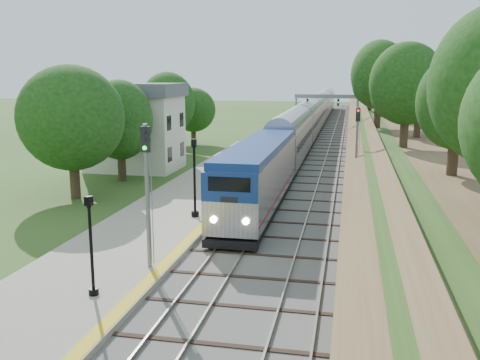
% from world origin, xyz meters
% --- Properties ---
extents(ground, '(320.00, 320.00, 0.00)m').
position_xyz_m(ground, '(0.00, 0.00, 0.00)').
color(ground, '#2D4C19').
rests_on(ground, ground).
extents(trackbed, '(9.50, 170.00, 0.28)m').
position_xyz_m(trackbed, '(2.00, 60.00, 0.07)').
color(trackbed, '#4C4944').
rests_on(trackbed, ground).
extents(platform, '(6.40, 68.00, 0.38)m').
position_xyz_m(platform, '(-5.20, 16.00, 0.19)').
color(platform, gray).
rests_on(platform, ground).
extents(yellow_stripe, '(0.55, 68.00, 0.01)m').
position_xyz_m(yellow_stripe, '(-2.35, 16.00, 0.39)').
color(yellow_stripe, gold).
rests_on(yellow_stripe, platform).
extents(embankment, '(10.64, 170.00, 11.70)m').
position_xyz_m(embankment, '(10.35, 60.00, 1.95)').
color(embankment, brown).
rests_on(embankment, ground).
extents(station_building, '(8.60, 6.60, 8.00)m').
position_xyz_m(station_building, '(-14.00, 30.00, 4.09)').
color(station_building, beige).
rests_on(station_building, ground).
extents(signal_gantry, '(8.40, 0.38, 6.20)m').
position_xyz_m(signal_gantry, '(2.47, 54.99, 4.82)').
color(signal_gantry, slate).
rests_on(signal_gantry, ground).
extents(trees_behind_platform, '(7.82, 53.32, 7.21)m').
position_xyz_m(trees_behind_platform, '(-11.17, 20.67, 4.53)').
color(trees_behind_platform, '#332316').
rests_on(trees_behind_platform, ground).
extents(train, '(2.89, 116.09, 4.25)m').
position_xyz_m(train, '(0.00, 65.13, 2.19)').
color(train, black).
rests_on(train, trackbed).
extents(lamppost_mid, '(0.39, 0.39, 3.94)m').
position_xyz_m(lamppost_mid, '(-3.91, 1.38, 2.14)').
color(lamppost_mid, black).
rests_on(lamppost_mid, platform).
extents(lamppost_far, '(0.46, 0.46, 4.70)m').
position_xyz_m(lamppost_far, '(-3.34, 13.43, 2.48)').
color(lamppost_far, black).
rests_on(lamppost_far, platform).
extents(signal_platform, '(0.37, 0.30, 6.38)m').
position_xyz_m(signal_platform, '(-2.90, 4.78, 4.30)').
color(signal_platform, slate).
rests_on(signal_platform, platform).
extents(signal_farside, '(0.34, 0.27, 6.25)m').
position_xyz_m(signal_farside, '(6.20, 25.47, 3.94)').
color(signal_farside, slate).
rests_on(signal_farside, ground).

